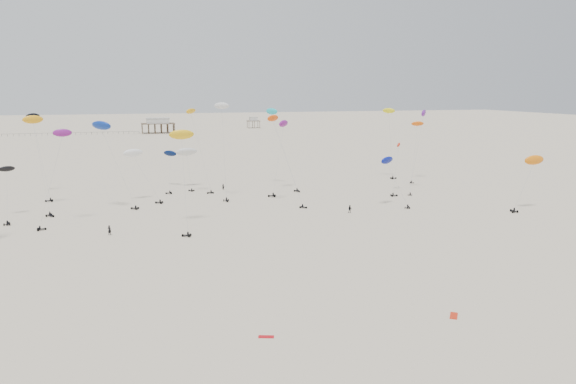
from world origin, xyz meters
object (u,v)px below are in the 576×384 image
object	(u,v)px
pavilion_small	(253,123)
rig_4	(278,131)
pavilion_main	(158,127)
rig_9	(281,142)
spectator_0	(110,235)
rig_0	(281,141)

from	to	relation	value
pavilion_small	rig_4	world-z (taller)	rig_4
pavilion_main	rig_9	bearing A→B (deg)	-85.08
rig_9	spectator_0	world-z (taller)	rig_9
rig_0	spectator_0	bearing A→B (deg)	-13.52
pavilion_small	rig_9	xyz separation A→B (m)	(-50.77, -253.52, 10.16)
pavilion_main	spectator_0	distance (m)	261.57
pavilion_main	rig_0	bearing A→B (deg)	-86.55
pavilion_small	rig_0	distance (m)	276.53
rig_9	rig_4	bearing A→B (deg)	6.64
rig_4	rig_9	distance (m)	8.35
rig_4	rig_9	bearing A→B (deg)	61.64
pavilion_small	rig_4	bearing A→B (deg)	-101.34
pavilion_small	rig_0	size ratio (longest dim) A/B	0.40
pavilion_small	spectator_0	world-z (taller)	pavilion_small
pavilion_main	rig_0	world-z (taller)	rig_0
pavilion_main	spectator_0	bearing A→B (deg)	-95.68
rig_0	rig_4	world-z (taller)	rig_4
rig_0	spectator_0	size ratio (longest dim) A/B	9.75
rig_9	pavilion_main	bearing A→B (deg)	22.50
rig_0	pavilion_main	bearing A→B (deg)	-125.99
pavilion_small	spectator_0	distance (m)	305.69
rig_0	rig_4	distance (m)	25.72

